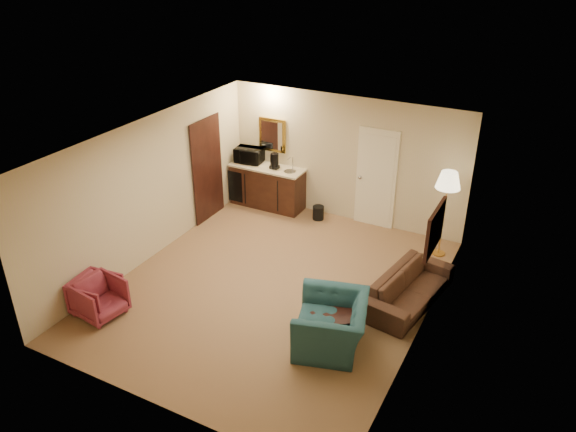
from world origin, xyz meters
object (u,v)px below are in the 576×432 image
at_px(rose_chair_near, 100,297).
at_px(microwave, 249,154).
at_px(wetbar_cabinet, 267,186).
at_px(rose_chair_far, 96,293).
at_px(teal_armchair, 331,317).
at_px(coffee_maker, 274,161).
at_px(floor_lamp, 444,214).
at_px(sofa, 410,283).
at_px(coffee_table, 332,324).
at_px(waste_bin, 318,213).

height_order(rose_chair_near, microwave, microwave).
bearing_deg(wetbar_cabinet, rose_chair_far, -96.23).
height_order(teal_armchair, rose_chair_near, teal_armchair).
xyz_separation_m(wetbar_cabinet, coffee_maker, (0.19, -0.01, 0.63)).
height_order(floor_lamp, microwave, floor_lamp).
bearing_deg(floor_lamp, rose_chair_far, -135.60).
relative_size(teal_armchair, coffee_maker, 3.43).
bearing_deg(sofa, wetbar_cabinet, 70.96).
bearing_deg(rose_chair_far, floor_lamp, -51.68).
bearing_deg(teal_armchair, coffee_table, -177.46).
height_order(wetbar_cabinet, waste_bin, wetbar_cabinet).
height_order(sofa, rose_chair_far, sofa).
xyz_separation_m(rose_chair_far, coffee_maker, (0.69, 4.57, 0.75)).
bearing_deg(sofa, waste_bin, 61.40).
height_order(coffee_table, floor_lamp, floor_lamp).
distance_m(waste_bin, coffee_maker, 1.42).
xyz_separation_m(wetbar_cabinet, rose_chair_far, (-0.50, -4.58, -0.13)).
bearing_deg(floor_lamp, wetbar_cabinet, 175.25).
relative_size(teal_armchair, waste_bin, 3.89).
height_order(rose_chair_far, waste_bin, rose_chair_far).
height_order(rose_chair_far, microwave, microwave).
bearing_deg(waste_bin, coffee_maker, 176.77).
relative_size(rose_chair_far, microwave, 1.14).
xyz_separation_m(microwave, coffee_maker, (0.66, -0.06, -0.03)).
bearing_deg(floor_lamp, coffee_maker, 175.16).
bearing_deg(coffee_maker, rose_chair_far, -104.15).
bearing_deg(rose_chair_near, wetbar_cabinet, 3.80).
bearing_deg(coffee_maker, teal_armchair, -56.74).
xyz_separation_m(rose_chair_near, microwave, (-0.09, 4.67, 0.78)).
height_order(rose_chair_near, coffee_maker, coffee_maker).
bearing_deg(microwave, rose_chair_near, -95.75).
xyz_separation_m(sofa, rose_chair_far, (-4.30, -2.51, -0.04)).
relative_size(teal_armchair, rose_chair_near, 1.68).
height_order(teal_armchair, microwave, microwave).
relative_size(sofa, coffee_table, 2.50).
distance_m(wetbar_cabinet, sofa, 4.33).
bearing_deg(sofa, teal_armchair, 165.15).
bearing_deg(waste_bin, wetbar_cabinet, 176.80).
relative_size(floor_lamp, microwave, 2.86).
relative_size(teal_armchair, microwave, 1.95).
xyz_separation_m(rose_chair_near, floor_lamp, (4.23, 4.30, 0.50)).
relative_size(rose_chair_near, microwave, 1.16).
bearing_deg(microwave, sofa, -33.21).
bearing_deg(microwave, coffee_table, -51.61).
height_order(wetbar_cabinet, coffee_maker, coffee_maker).
relative_size(rose_chair_near, floor_lamp, 0.41).
bearing_deg(wetbar_cabinet, waste_bin, -3.20).
bearing_deg(rose_chair_far, coffee_maker, -14.63).
distance_m(teal_armchair, coffee_maker, 4.67).
xyz_separation_m(waste_bin, microwave, (-1.72, 0.12, 0.97)).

